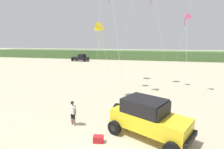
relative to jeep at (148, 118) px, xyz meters
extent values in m
cube|color=#4C703D|center=(-6.72, 44.59, 0.11)|extent=(90.00, 7.74, 2.62)
cube|color=yellow|center=(0.06, -0.03, -0.19)|extent=(4.76, 3.63, 0.90)
cube|color=yellow|center=(1.53, -0.78, 0.18)|extent=(1.75, 2.01, 0.12)
cube|color=black|center=(-0.25, 0.13, 0.66)|extent=(2.85, 2.61, 0.80)
cube|color=black|center=(0.82, -0.42, 0.62)|extent=(0.85, 1.54, 0.72)
cube|color=black|center=(2.09, -1.06, -0.46)|extent=(1.00, 1.70, 0.28)
cylinder|color=black|center=(-2.01, 1.02, -0.09)|extent=(0.62, 0.82, 0.77)
cylinder|color=black|center=(2.09, 0.09, -0.78)|extent=(0.88, 0.65, 0.84)
cylinder|color=black|center=(2.09, 0.09, -0.78)|extent=(0.48, 0.46, 0.38)
cylinder|color=black|center=(-1.03, 1.68, -0.78)|extent=(0.88, 0.65, 0.84)
cylinder|color=black|center=(-1.03, 1.68, -0.78)|extent=(0.48, 0.46, 0.38)
cylinder|color=black|center=(-1.96, -0.16, -0.78)|extent=(0.88, 0.65, 0.84)
cylinder|color=black|center=(-1.96, -0.16, -0.78)|extent=(0.48, 0.46, 0.38)
cylinder|color=#8C664C|center=(-5.01, 0.42, -0.95)|extent=(0.14, 0.14, 0.49)
cylinder|color=black|center=(-5.01, 0.42, -0.56)|extent=(0.15, 0.15, 0.36)
cube|color=silver|center=(-4.99, 0.46, -1.15)|extent=(0.21, 0.28, 0.10)
cylinder|color=#8C664C|center=(-4.81, 0.33, -0.95)|extent=(0.14, 0.14, 0.49)
cylinder|color=black|center=(-4.81, 0.33, -0.56)|extent=(0.15, 0.15, 0.36)
cube|color=silver|center=(-4.79, 0.37, -1.15)|extent=(0.21, 0.28, 0.10)
cube|color=silver|center=(-4.91, 0.38, -0.11)|extent=(0.47, 0.40, 0.54)
cylinder|color=#8C664C|center=(-5.14, 0.48, -0.12)|extent=(0.09, 0.09, 0.56)
cylinder|color=silver|center=(-5.14, 0.48, 0.07)|extent=(0.11, 0.11, 0.16)
cylinder|color=#8C664C|center=(-4.68, 0.27, -0.12)|extent=(0.09, 0.09, 0.56)
cylinder|color=silver|center=(-4.68, 0.27, 0.07)|extent=(0.11, 0.11, 0.16)
cylinder|color=#8C664C|center=(-4.91, 0.38, 0.20)|extent=(0.10, 0.10, 0.08)
sphere|color=#8C664C|center=(-4.91, 0.38, 0.34)|extent=(0.21, 0.21, 0.21)
sphere|color=black|center=(-4.92, 0.37, 0.36)|extent=(0.21, 0.21, 0.21)
cube|color=#B21E23|center=(-2.65, -1.21, -1.01)|extent=(0.60, 0.44, 0.38)
cube|color=black|center=(-19.43, 35.61, -0.44)|extent=(4.76, 2.33, 0.76)
cube|color=black|center=(-18.88, 35.56, 0.36)|extent=(1.77, 1.95, 0.84)
cylinder|color=black|center=(-17.49, 36.48, -0.82)|extent=(0.78, 0.33, 0.76)
cylinder|color=black|center=(-17.69, 34.39, -0.82)|extent=(0.78, 0.33, 0.76)
cylinder|color=black|center=(-21.17, 36.83, -0.82)|extent=(0.78, 0.33, 0.76)
cylinder|color=black|center=(-21.37, 34.74, -0.82)|extent=(0.78, 0.33, 0.76)
cylinder|color=silver|center=(-3.14, 11.16, 5.05)|extent=(2.29, 3.99, 12.41)
cylinder|color=silver|center=(-4.43, 12.30, 4.91)|extent=(2.41, 4.41, 12.13)
cylinder|color=silver|center=(0.85, 10.11, 4.72)|extent=(2.08, 3.40, 11.75)
cylinder|color=silver|center=(-3.09, 6.07, 4.58)|extent=(2.28, 4.40, 11.47)
cylinder|color=silver|center=(2.98, 8.90, 5.44)|extent=(2.68, 2.64, 13.18)
cylinder|color=silver|center=(-5.40, 7.82, 4.63)|extent=(0.67, 4.52, 11.56)
cone|color=yellow|center=(-4.73, 6.57, 5.51)|extent=(1.35, 1.33, 1.46)
cylinder|color=yellow|center=(-4.88, 6.57, 4.46)|extent=(0.05, 0.12, 1.58)
cylinder|color=silver|center=(-3.81, 5.51, 2.18)|extent=(1.86, 2.13, 6.66)
cone|color=#E04C93|center=(3.42, 10.79, 6.75)|extent=(1.19, 1.18, 1.00)
cylinder|color=red|center=(3.27, 10.79, 6.24)|extent=(0.05, 0.12, 0.65)
cylinder|color=silver|center=(3.22, 7.99, 2.80)|extent=(0.41, 5.62, 7.91)
camera|label=1|loc=(0.07, -9.63, 4.34)|focal=28.00mm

